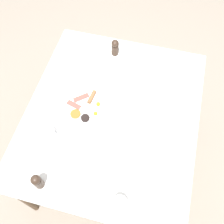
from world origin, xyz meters
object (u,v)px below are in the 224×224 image
object	(u,v)px
teapot_far	(164,84)
fork_spare	(68,70)
teapot_near	(149,166)
knife_by_plate	(172,123)
pepper_grinder	(37,181)
salt_grinder	(115,47)
water_glass_short	(119,205)
teacup_with_saucer_right	(48,134)
spoon_for_tea	(163,212)
fork_by_plate	(25,162)
teacup_with_saucer_left	(91,50)
water_glass_tall	(137,57)
napkin_folded	(88,162)
breakfast_plate	(86,108)

from	to	relation	value
teapot_far	fork_spare	distance (m)	0.64
teapot_near	knife_by_plate	size ratio (longest dim) A/B	0.99
teapot_near	teapot_far	world-z (taller)	same
teapot_near	pepper_grinder	xyz separation A→B (m)	(0.54, 0.23, 0.01)
salt_grinder	water_glass_short	bearing A→B (deg)	105.41
teacup_with_saucer_right	spoon_for_tea	world-z (taller)	teacup_with_saucer_right
teapot_near	spoon_for_tea	size ratio (longest dim) A/B	1.24
teacup_with_saucer_right	water_glass_short	size ratio (longest dim) A/B	1.56
teacup_with_saucer_right	fork_by_plate	size ratio (longest dim) A/B	0.99
teacup_with_saucer_left	knife_by_plate	size ratio (longest dim) A/B	0.70
pepper_grinder	teapot_near	bearing A→B (deg)	-157.29
teacup_with_saucer_right	water_glass_tall	xyz separation A→B (m)	(-0.38, -0.68, 0.02)
pepper_grinder	napkin_folded	size ratio (longest dim) A/B	0.79
fork_by_plate	spoon_for_tea	bearing A→B (deg)	175.11
teapot_near	teacup_with_saucer_right	distance (m)	0.60
breakfast_plate	spoon_for_tea	bearing A→B (deg)	138.93
teapot_far	breakfast_plate	bearing A→B (deg)	-164.40
salt_grinder	spoon_for_tea	world-z (taller)	salt_grinder
teacup_with_saucer_right	salt_grinder	xyz separation A→B (m)	(-0.22, -0.71, 0.04)
teapot_far	salt_grinder	xyz separation A→B (m)	(0.37, -0.22, 0.01)
pepper_grinder	spoon_for_tea	world-z (taller)	pepper_grinder
water_glass_tall	teapot_far	bearing A→B (deg)	137.99
teacup_with_saucer_right	napkin_folded	distance (m)	0.28
water_glass_tall	teacup_with_saucer_right	bearing A→B (deg)	60.58
teacup_with_saucer_right	knife_by_plate	distance (m)	0.74
teacup_with_saucer_left	fork_spare	world-z (taller)	teacup_with_saucer_left
teapot_near	knife_by_plate	bearing A→B (deg)	-100.57
water_glass_short	spoon_for_tea	world-z (taller)	water_glass_short
teacup_with_saucer_left	napkin_folded	bearing A→B (deg)	105.46
water_glass_tall	knife_by_plate	distance (m)	0.52
teapot_far	fork_by_plate	distance (m)	0.95
salt_grinder	fork_spare	distance (m)	0.36
water_glass_short	pepper_grinder	bearing A→B (deg)	-0.26
teapot_near	fork_by_plate	distance (m)	0.68
teacup_with_saucer_left	spoon_for_tea	size ratio (longest dim) A/B	0.87
teapot_far	fork_spare	bearing A→B (deg)	165.00
teapot_near	teacup_with_saucer_right	xyz separation A→B (m)	(0.60, -0.05, -0.03)
salt_grinder	pepper_grinder	bearing A→B (deg)	80.76
salt_grinder	spoon_for_tea	bearing A→B (deg)	117.14
breakfast_plate	fork_spare	bearing A→B (deg)	-50.67
water_glass_short	fork_spare	size ratio (longest dim) A/B	0.49
salt_grinder	fork_by_plate	bearing A→B (deg)	72.23
water_glass_tall	fork_spare	xyz separation A→B (m)	(0.43, 0.19, -0.04)
spoon_for_tea	teacup_with_saucer_left	bearing A→B (deg)	-54.52
water_glass_short	water_glass_tall	bearing A→B (deg)	-83.42
fork_spare	teacup_with_saucer_right	bearing A→B (deg)	95.93
teacup_with_saucer_left	knife_by_plate	xyz separation A→B (m)	(-0.63, 0.41, -0.03)
teacup_with_saucer_left	fork_spare	distance (m)	0.22
teapot_far	fork_by_plate	size ratio (longest dim) A/B	1.38
pepper_grinder	fork_spare	xyz separation A→B (m)	(0.11, -0.77, -0.06)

